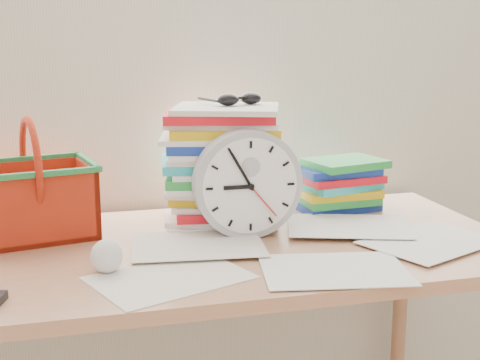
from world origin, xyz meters
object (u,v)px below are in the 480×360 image
object	(u,v)px
desk	(219,274)
paper_stack	(221,165)
book_stack	(339,185)
clock	(247,184)
basket	(32,179)

from	to	relation	value
desk	paper_stack	bearing A→B (deg)	74.79
paper_stack	book_stack	world-z (taller)	paper_stack
desk	clock	xyz separation A→B (m)	(0.08, 0.04, 0.21)
book_stack	basket	distance (m)	0.82
desk	clock	bearing A→B (deg)	26.34
book_stack	basket	world-z (taller)	basket
desk	clock	world-z (taller)	clock
clock	desk	bearing A→B (deg)	-153.66
clock	basket	xyz separation A→B (m)	(-0.50, 0.13, 0.01)
paper_stack	book_stack	distance (m)	0.36
desk	paper_stack	size ratio (longest dim) A/B	4.54
desk	basket	world-z (taller)	basket
clock	paper_stack	bearing A→B (deg)	104.17
desk	basket	size ratio (longest dim) A/B	4.90
basket	clock	bearing A→B (deg)	-26.40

